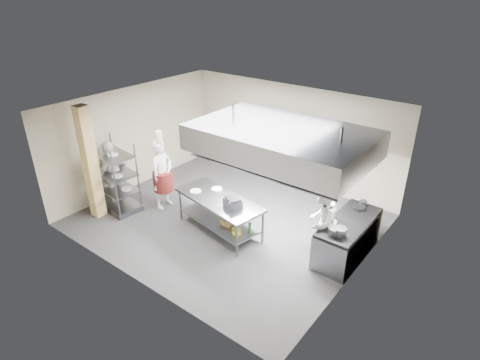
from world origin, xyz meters
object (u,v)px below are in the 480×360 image
Objects in this scene: island at (220,215)px; cooking_range at (347,239)px; pass_rack at (115,175)px; chef_line at (321,221)px; griddle at (233,202)px; stockpot at (340,232)px; chef_head at (162,174)px; chef_plating at (112,173)px.

island reaches higher than cooking_range.
pass_rack is 5.58m from chef_line.
griddle is 2.53m from stockpot.
chef_head reaches higher than griddle.
chef_head is at bearing -159.10° from griddle.
pass_rack reaches higher than chef_line.
chef_line is at bearing -139.31° from cooking_range.
island is at bearing -173.33° from stockpot.
island is 3.29m from chef_plating.
chef_plating reaches higher than island.
chef_line is at bearing 87.25° from chef_plating.
chef_head is at bearing -170.38° from island.
chef_line is at bearing 42.30° from griddle.
island is 2.55m from chef_line.
chef_line is (5.40, 1.40, -0.06)m from pass_rack.
pass_rack is 1.25m from chef_head.
chef_head is (-2.02, 0.02, 0.51)m from island.
griddle is at bearing 18.48° from pass_rack.
chef_plating is 7.28× the size of stockpot.
pass_rack is 1.00× the size of chef_head.
stockpot is (5.00, 0.33, 0.02)m from chef_head.
island is 9.01× the size of stockpot.
cooking_range is at bearing 95.85° from stockpot.
pass_rack is at bearing -154.63° from island.
island is at bearing -166.60° from griddle.
island is 1.22× the size of chef_head.
stockpot is at bearing 83.95° from chef_plating.
pass_rack is 1.02× the size of chef_plating.
stockpot is at bearing -91.69° from chef_head.
griddle is (-2.42, -1.09, 0.59)m from cooking_range.
chef_line is 5.76m from chef_plating.
pass_rack is at bearing -168.96° from stockpot.
stockpot is at bearing 16.73° from island.
stockpot is (5.95, 1.16, 0.02)m from pass_rack.
pass_rack reaches higher than chef_head.
cooking_range is (2.92, 1.00, -0.04)m from island.
pass_rack reaches higher than cooking_range.
griddle is at bearing 0.26° from island.
pass_rack is 4.68× the size of griddle.
griddle reaches higher than cooking_range.
cooking_range is 6.35m from chef_plating.
griddle is at bearing -155.86° from cooking_range.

